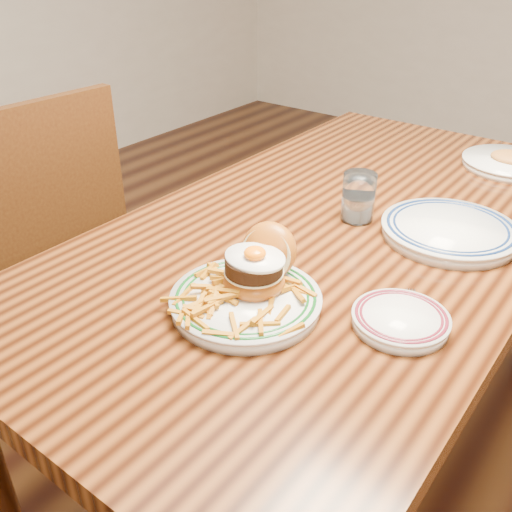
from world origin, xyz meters
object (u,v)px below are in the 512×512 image
Objects in this scene: table at (339,257)px; main_plate at (250,287)px; chair_left at (34,253)px; side_plate at (401,319)px.

main_plate is (0.03, -0.38, 0.12)m from table.
chair_left reaches higher than table.
chair_left is 1.12m from side_plate.
chair_left is at bearing -161.71° from side_plate.
table is at bearing 151.73° from side_plate.
table is 0.88m from chair_left.
chair_left is at bearing 163.19° from main_plate.
side_plate is (0.24, 0.10, -0.02)m from main_plate.
side_plate is (0.27, -0.28, 0.10)m from table.
side_plate is at bearing -45.95° from table.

